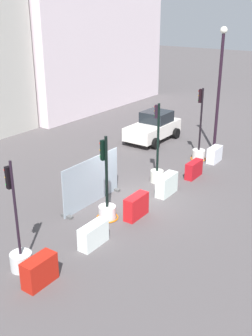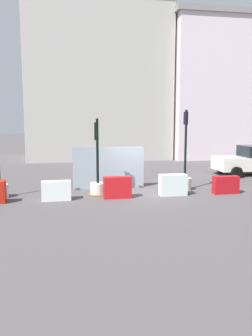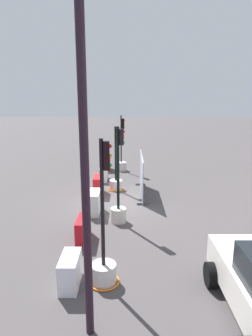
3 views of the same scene
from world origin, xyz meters
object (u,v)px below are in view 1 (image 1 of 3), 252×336
(traffic_light_0, at_px, (20,253))
(construction_barrier_0, at_px, (40,271))
(traffic_light_1, at_px, (107,205))
(traffic_light_3, at_px, (199,149))
(construction_barrier_4, at_px, (194,169))
(construction_barrier_5, at_px, (214,154))
(car_white_van, at_px, (154,127))
(traffic_light_2, at_px, (157,167))
(construction_barrier_2, at_px, (136,206))
(construction_barrier_1, at_px, (93,235))
(construction_barrier_3, at_px, (167,185))
(street_lamp_post, at_px, (220,81))

(traffic_light_0, relative_size, construction_barrier_0, 3.35)
(traffic_light_1, height_order, traffic_light_3, traffic_light_3)
(construction_barrier_4, height_order, construction_barrier_5, construction_barrier_5)
(car_white_van, bearing_deg, construction_barrier_5, -105.76)
(traffic_light_2, height_order, construction_barrier_5, traffic_light_2)
(traffic_light_0, xyz_separation_m, construction_barrier_2, (4.75, -1.00, -0.11))
(construction_barrier_0, bearing_deg, traffic_light_1, 11.17)
(construction_barrier_2, xyz_separation_m, construction_barrier_5, (7.18, 0.04, -0.05))
(construction_barrier_1, height_order, construction_barrier_3, construction_barrier_3)
(traffic_light_2, xyz_separation_m, construction_barrier_4, (1.46, -1.12, -0.33))
(construction_barrier_1, xyz_separation_m, car_white_van, (10.89, 4.44, 0.42))
(construction_barrier_0, height_order, construction_barrier_5, construction_barrier_0)
(street_lamp_post, bearing_deg, car_white_van, 93.84)
(traffic_light_3, xyz_separation_m, construction_barrier_1, (-9.51, -0.82, -0.19))
(traffic_light_2, xyz_separation_m, construction_barrier_5, (3.88, -1.07, -0.32))
(construction_barrier_2, bearing_deg, construction_barrier_4, -0.14)
(traffic_light_2, distance_m, construction_barrier_0, 8.28)
(traffic_light_3, distance_m, construction_barrier_0, 11.99)
(traffic_light_2, height_order, construction_barrier_1, traffic_light_2)
(traffic_light_1, relative_size, construction_barrier_4, 2.88)
(traffic_light_2, distance_m, construction_barrier_2, 3.49)
(construction_barrier_0, relative_size, construction_barrier_3, 0.91)
(car_white_van, bearing_deg, traffic_light_3, -110.86)
(traffic_light_0, xyz_separation_m, traffic_light_3, (11.80, -0.12, 0.02))
(traffic_light_0, distance_m, construction_barrier_3, 7.20)
(traffic_light_2, bearing_deg, construction_barrier_1, -169.63)
(traffic_light_3, bearing_deg, traffic_light_2, 176.40)
(traffic_light_3, bearing_deg, car_white_van, 69.14)
(traffic_light_1, relative_size, traffic_light_3, 0.87)
(traffic_light_1, bearing_deg, construction_barrier_3, -13.67)
(construction_barrier_0, xyz_separation_m, construction_barrier_2, (4.91, -0.01, 0.01))
(traffic_light_2, height_order, traffic_light_3, traffic_light_3)
(construction_barrier_0, xyz_separation_m, street_lamp_post, (13.59, 0.72, 3.41))
(traffic_light_0, xyz_separation_m, construction_barrier_0, (-0.16, -0.99, -0.13))
(traffic_light_2, distance_m, traffic_light_3, 3.77)
(traffic_light_1, xyz_separation_m, construction_barrier_4, (5.47, -0.85, -0.18))
(construction_barrier_0, relative_size, construction_barrier_4, 0.94)
(traffic_light_3, bearing_deg, construction_barrier_1, -175.10)
(construction_barrier_1, bearing_deg, street_lamp_post, 3.46)
(traffic_light_2, distance_m, construction_barrier_4, 1.87)
(street_lamp_post, bearing_deg, traffic_light_2, 175.97)
(construction_barrier_1, xyz_separation_m, construction_barrier_5, (9.63, -0.02, 0.01))
(construction_barrier_1, relative_size, construction_barrier_4, 1.03)
(traffic_light_2, bearing_deg, traffic_light_3, -3.60)
(construction_barrier_0, xyz_separation_m, construction_barrier_1, (2.45, 0.05, -0.04))
(construction_barrier_4, bearing_deg, construction_barrier_2, 179.86)
(traffic_light_0, distance_m, construction_barrier_0, 1.01)
(construction_barrier_1, distance_m, construction_barrier_2, 2.46)
(traffic_light_0, relative_size, construction_barrier_3, 3.05)
(construction_barrier_2, xyz_separation_m, street_lamp_post, (8.69, 0.73, 3.39))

